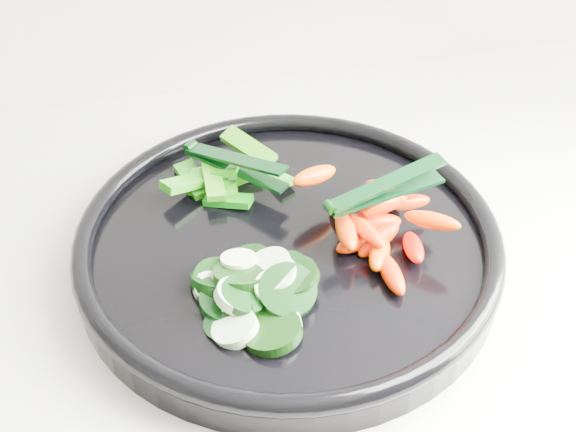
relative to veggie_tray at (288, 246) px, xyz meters
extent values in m
cylinder|color=black|center=(0.00, 0.00, -0.01)|extent=(0.42, 0.42, 0.02)
torus|color=black|center=(0.00, 0.00, 0.01)|extent=(0.42, 0.42, 0.02)
cylinder|color=black|center=(-0.07, -0.08, 0.01)|extent=(0.05, 0.05, 0.03)
cylinder|color=beige|center=(-0.06, -0.09, 0.01)|extent=(0.05, 0.05, 0.02)
cylinder|color=black|center=(-0.07, -0.04, 0.01)|extent=(0.06, 0.06, 0.03)
cylinder|color=beige|center=(-0.07, -0.04, 0.01)|extent=(0.04, 0.04, 0.02)
cylinder|color=black|center=(-0.07, -0.04, 0.01)|extent=(0.04, 0.05, 0.03)
cylinder|color=beige|center=(-0.08, -0.04, 0.01)|extent=(0.03, 0.03, 0.02)
cylinder|color=black|center=(-0.04, -0.10, 0.01)|extent=(0.05, 0.05, 0.02)
cylinder|color=beige|center=(-0.03, -0.10, 0.01)|extent=(0.03, 0.03, 0.02)
cylinder|color=black|center=(-0.04, -0.02, 0.01)|extent=(0.04, 0.04, 0.02)
cylinder|color=#D4ECBD|center=(-0.04, -0.04, 0.01)|extent=(0.04, 0.04, 0.02)
cylinder|color=black|center=(-0.07, -0.05, 0.01)|extent=(0.05, 0.05, 0.01)
cylinder|color=#D4F1C1|center=(-0.06, -0.05, 0.01)|extent=(0.05, 0.05, 0.01)
cylinder|color=black|center=(-0.07, -0.06, 0.01)|extent=(0.06, 0.06, 0.02)
cylinder|color=beige|center=(-0.07, -0.05, 0.01)|extent=(0.04, 0.04, 0.01)
cylinder|color=black|center=(-0.07, -0.05, 0.01)|extent=(0.05, 0.05, 0.02)
cylinder|color=beige|center=(-0.06, -0.06, 0.01)|extent=(0.04, 0.04, 0.02)
cylinder|color=black|center=(-0.01, -0.06, 0.02)|extent=(0.05, 0.05, 0.03)
cylinder|color=#DEF6C5|center=(-0.02, -0.05, 0.02)|extent=(0.05, 0.05, 0.03)
cylinder|color=black|center=(-0.05, -0.04, 0.02)|extent=(0.06, 0.06, 0.02)
cylinder|color=#E1FAC8|center=(-0.05, -0.03, 0.02)|extent=(0.04, 0.04, 0.02)
cylinder|color=black|center=(-0.05, -0.07, 0.02)|extent=(0.05, 0.05, 0.03)
cylinder|color=#D8FBC9|center=(-0.06, -0.07, 0.02)|extent=(0.05, 0.05, 0.03)
cylinder|color=black|center=(-0.02, -0.07, 0.02)|extent=(0.07, 0.06, 0.03)
cylinder|color=beige|center=(-0.03, -0.07, 0.02)|extent=(0.04, 0.04, 0.02)
cylinder|color=black|center=(-0.01, -0.05, 0.02)|extent=(0.04, 0.04, 0.02)
cylinder|color=#B4D3A9|center=(-0.02, -0.04, 0.02)|extent=(0.04, 0.04, 0.02)
ellipsoid|color=red|center=(0.08, -0.02, 0.01)|extent=(0.05, 0.04, 0.03)
ellipsoid|color=red|center=(0.06, -0.02, 0.01)|extent=(0.05, 0.04, 0.02)
ellipsoid|color=#F21500|center=(0.07, -0.07, 0.01)|extent=(0.02, 0.05, 0.02)
ellipsoid|color=red|center=(0.05, 0.02, 0.01)|extent=(0.02, 0.04, 0.02)
ellipsoid|color=#FC0F00|center=(0.10, -0.04, 0.01)|extent=(0.03, 0.05, 0.03)
ellipsoid|color=red|center=(0.07, 0.00, 0.01)|extent=(0.04, 0.04, 0.02)
ellipsoid|color=#FF5800|center=(0.07, -0.04, 0.01)|extent=(0.04, 0.05, 0.03)
ellipsoid|color=#FF6300|center=(0.08, 0.00, 0.01)|extent=(0.05, 0.02, 0.03)
ellipsoid|color=#E24600|center=(0.10, 0.04, 0.01)|extent=(0.04, 0.05, 0.02)
ellipsoid|color=#FF0F00|center=(0.08, 0.03, 0.01)|extent=(0.04, 0.05, 0.02)
ellipsoid|color=#FE3700|center=(0.05, -0.02, 0.03)|extent=(0.03, 0.06, 0.02)
ellipsoid|color=#FD4B00|center=(0.10, 0.02, 0.03)|extent=(0.04, 0.05, 0.02)
ellipsoid|color=#FF5500|center=(0.08, 0.00, 0.03)|extent=(0.04, 0.04, 0.02)
ellipsoid|color=#F41C00|center=(0.06, -0.03, 0.03)|extent=(0.03, 0.05, 0.02)
ellipsoid|color=#FF2100|center=(0.06, 0.01, 0.03)|extent=(0.05, 0.04, 0.02)
ellipsoid|color=#F22000|center=(0.11, 0.00, 0.03)|extent=(0.05, 0.02, 0.02)
ellipsoid|color=#EE3100|center=(0.08, 0.00, 0.04)|extent=(0.05, 0.04, 0.02)
ellipsoid|color=#F15200|center=(0.03, 0.04, 0.04)|extent=(0.05, 0.03, 0.02)
ellipsoid|color=red|center=(0.08, -0.01, 0.04)|extent=(0.05, 0.02, 0.02)
ellipsoid|color=#EF3C00|center=(0.11, -0.04, 0.04)|extent=(0.05, 0.04, 0.02)
cube|color=#10730A|center=(-0.04, 0.09, 0.01)|extent=(0.03, 0.06, 0.02)
cube|color=#1E740B|center=(0.01, 0.09, 0.01)|extent=(0.03, 0.05, 0.02)
cube|color=#0C6109|center=(-0.04, 0.06, 0.01)|extent=(0.05, 0.04, 0.01)
cube|color=#0C6709|center=(-0.04, 0.10, 0.01)|extent=(0.08, 0.03, 0.03)
cube|color=#226E0A|center=(-0.07, 0.10, 0.01)|extent=(0.03, 0.06, 0.01)
cube|color=#0E6509|center=(-0.04, 0.10, 0.01)|extent=(0.03, 0.06, 0.02)
cube|color=#0E690A|center=(-0.05, 0.10, 0.02)|extent=(0.05, 0.04, 0.02)
cube|color=#0B6509|center=(-0.07, 0.09, 0.02)|extent=(0.06, 0.04, 0.02)
cube|color=#1F6D0A|center=(-0.05, 0.09, 0.02)|extent=(0.02, 0.06, 0.01)
cube|color=#226D0A|center=(-0.01, 0.13, 0.02)|extent=(0.05, 0.06, 0.02)
cylinder|color=black|center=(0.03, -0.02, 0.05)|extent=(0.01, 0.01, 0.01)
cube|color=black|center=(0.08, -0.01, 0.05)|extent=(0.11, 0.04, 0.00)
cube|color=black|center=(0.08, -0.01, 0.06)|extent=(0.11, 0.04, 0.02)
cylinder|color=black|center=(-0.07, 0.13, 0.03)|extent=(0.01, 0.01, 0.01)
cube|color=black|center=(-0.03, 0.09, 0.02)|extent=(0.09, 0.09, 0.00)
cube|color=black|center=(-0.03, 0.09, 0.04)|extent=(0.09, 0.09, 0.02)
camera|label=1|loc=(-0.12, -0.50, 0.48)|focal=50.00mm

